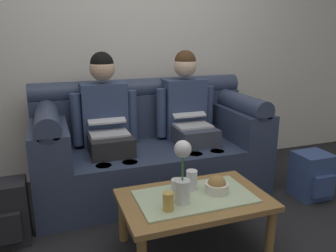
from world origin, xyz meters
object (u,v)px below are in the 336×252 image
at_px(cup_near_right, 192,180).
at_px(cup_near_left, 168,201).
at_px(couch, 150,148).
at_px(snack_bowl, 217,186).
at_px(person_left, 107,121).
at_px(cup_far_center, 177,185).
at_px(coffee_table, 194,203).
at_px(backpack_right, 312,176).
at_px(person_right, 189,114).
at_px(flower_vase, 182,173).
at_px(backpack_left, 5,214).

bearing_deg(cup_near_right, cup_near_left, -138.95).
relative_size(couch, snack_bowl, 13.10).
xyz_separation_m(person_left, cup_near_left, (0.16, -1.09, -0.23)).
relative_size(cup_near_right, cup_far_center, 1.63).
distance_m(coffee_table, backpack_right, 1.30).
height_order(couch, backpack_right, couch).
distance_m(person_right, flower_vase, 1.15).
relative_size(coffee_table, backpack_right, 2.37).
bearing_deg(person_left, person_right, 0.01).
distance_m(flower_vase, backpack_left, 1.22).
xyz_separation_m(person_left, backpack_right, (1.62, -0.65, -0.47)).
bearing_deg(cup_near_right, backpack_left, 162.08).
bearing_deg(flower_vase, couch, 84.10).
height_order(person_left, cup_near_left, person_left).
bearing_deg(cup_far_center, person_left, 108.45).
bearing_deg(snack_bowl, cup_near_left, -163.52).
bearing_deg(backpack_left, coffee_table, -22.35).
distance_m(person_left, backpack_left, 1.03).
bearing_deg(cup_near_left, backpack_left, 147.99).
height_order(flower_vase, cup_far_center, flower_vase).
bearing_deg(cup_near_left, couch, 78.83).
distance_m(person_left, backpack_right, 1.81).
bearing_deg(cup_near_left, cup_near_right, 41.05).
relative_size(flower_vase, backpack_left, 0.90).
distance_m(couch, backpack_left, 1.27).
relative_size(cup_near_left, cup_near_right, 0.83).
bearing_deg(coffee_table, flower_vase, -152.18).
height_order(person_right, flower_vase, person_right).
distance_m(person_left, snack_bowl, 1.14).
height_order(couch, snack_bowl, couch).
distance_m(cup_near_left, cup_near_right, 0.31).
relative_size(cup_near_left, backpack_left, 0.25).
xyz_separation_m(coffee_table, backpack_right, (1.25, 0.33, -0.13)).
bearing_deg(couch, backpack_left, -156.07).
bearing_deg(snack_bowl, coffee_table, 179.40).
bearing_deg(cup_near_left, flower_vase, 26.62).
xyz_separation_m(snack_bowl, cup_far_center, (-0.23, 0.10, -0.00)).
height_order(person_left, coffee_table, person_left).
distance_m(person_right, coffee_table, 1.10).
distance_m(person_left, cup_far_center, 0.96).
xyz_separation_m(flower_vase, backpack_right, (1.35, 0.39, -0.38)).
bearing_deg(cup_near_right, flower_vase, -130.13).
xyz_separation_m(cup_near_left, backpack_right, (1.46, 0.44, -0.24)).
bearing_deg(cup_near_right, person_left, 113.86).
bearing_deg(cup_near_left, backpack_right, 16.82).
distance_m(cup_near_left, cup_far_center, 0.25).
distance_m(couch, person_left, 0.47).
xyz_separation_m(couch, person_left, (-0.37, -0.00, 0.28)).
bearing_deg(backpack_right, couch, 152.41).
relative_size(cup_near_right, backpack_right, 0.33).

